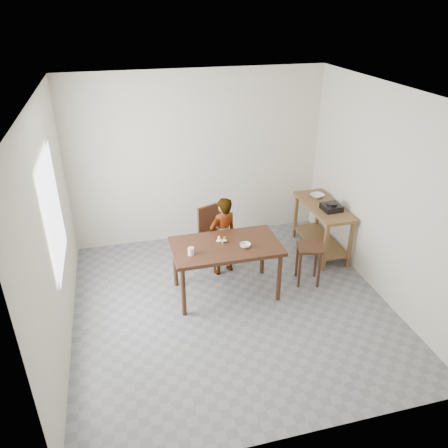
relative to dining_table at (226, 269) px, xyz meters
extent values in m
cube|color=slate|center=(0.00, -0.30, -0.40)|extent=(4.00, 4.00, 0.04)
cube|color=white|center=(0.00, -0.30, 2.35)|extent=(4.00, 4.00, 0.04)
cube|color=beige|center=(0.00, 1.72, 0.98)|extent=(4.00, 0.04, 2.70)
cube|color=beige|center=(0.00, -2.32, 0.98)|extent=(4.00, 0.04, 2.70)
cube|color=beige|center=(-2.02, -0.30, 0.98)|extent=(0.04, 4.00, 2.70)
cube|color=beige|center=(2.02, -0.30, 0.98)|extent=(0.04, 4.00, 2.70)
cube|color=white|center=(-1.97, -0.10, 1.12)|extent=(0.02, 1.10, 1.30)
imported|color=silver|center=(0.09, 0.50, 0.21)|extent=(0.50, 0.41, 1.18)
cylinder|color=silver|center=(-0.48, -0.13, 0.42)|extent=(0.10, 0.10, 0.10)
imported|color=silver|center=(0.22, -0.11, 0.40)|extent=(0.16, 0.16, 0.04)
imported|color=silver|center=(1.74, 0.99, 0.45)|extent=(0.27, 0.27, 0.05)
cube|color=black|center=(1.74, 0.51, 0.47)|extent=(0.28, 0.28, 0.09)
camera|label=1|loc=(-1.25, -4.71, 3.20)|focal=35.00mm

